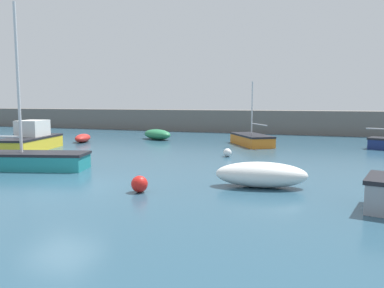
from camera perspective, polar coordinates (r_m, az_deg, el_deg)
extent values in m
cube|color=#284C60|center=(13.89, -19.30, -6.74)|extent=(120.00, 120.00, 0.20)
cube|color=#66605B|center=(37.89, 7.14, 3.50)|extent=(62.93, 3.21, 2.18)
ellipsoid|color=#287A4C|center=(30.02, -5.31, 1.47)|extent=(3.29, 2.66, 0.82)
cube|color=teal|center=(18.31, -24.47, -2.51)|extent=(5.92, 3.11, 0.64)
cube|color=black|center=(18.25, -24.53, -1.33)|extent=(6.04, 3.17, 0.12)
cylinder|color=silver|center=(18.14, -25.00, 8.85)|extent=(0.12, 0.12, 6.59)
ellipsoid|color=white|center=(13.36, 10.48, -4.61)|extent=(3.36, 1.78, 0.89)
cube|color=yellow|center=(25.19, -23.42, -0.07)|extent=(3.18, 5.34, 0.74)
cube|color=black|center=(25.15, -23.47, 0.90)|extent=(3.25, 5.45, 0.12)
cube|color=silver|center=(25.44, -23.11, 2.10)|extent=(1.85, 2.29, 1.11)
ellipsoid|color=red|center=(29.11, -16.31, 0.88)|extent=(1.75, 2.52, 0.61)
cube|color=orange|center=(26.22, 9.05, 0.51)|extent=(3.70, 4.45, 0.64)
cube|color=black|center=(26.18, 9.06, 1.33)|extent=(3.77, 4.54, 0.12)
cylinder|color=silver|center=(26.09, 9.13, 5.29)|extent=(0.09, 0.09, 3.74)
cylinder|color=silver|center=(24.95, 10.17, 2.95)|extent=(1.45, 2.16, 0.07)
sphere|color=white|center=(20.54, 5.41, -1.31)|extent=(0.46, 0.46, 0.46)
sphere|color=red|center=(12.55, -8.01, -6.06)|extent=(0.55, 0.55, 0.55)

